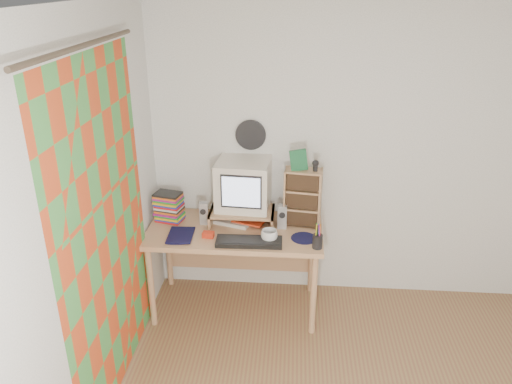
% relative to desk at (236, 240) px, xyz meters
% --- Properties ---
extents(ceiling, '(3.50, 3.50, 0.00)m').
position_rel_desk_xyz_m(ceiling, '(1.03, -1.44, 1.88)').
color(ceiling, white).
rests_on(ceiling, back_wall).
extents(back_wall, '(3.50, 0.00, 3.50)m').
position_rel_desk_xyz_m(back_wall, '(1.03, 0.31, 0.63)').
color(back_wall, white).
rests_on(back_wall, floor).
extents(left_wall, '(0.00, 3.50, 3.50)m').
position_rel_desk_xyz_m(left_wall, '(-0.72, -1.44, 0.63)').
color(left_wall, white).
rests_on(left_wall, floor).
extents(curtain, '(0.00, 2.20, 2.20)m').
position_rel_desk_xyz_m(curtain, '(-0.68, -0.96, 0.53)').
color(curtain, '#CF461D').
rests_on(curtain, left_wall).
extents(wall_disc, '(0.25, 0.02, 0.25)m').
position_rel_desk_xyz_m(wall_disc, '(0.10, 0.29, 0.81)').
color(wall_disc, black).
rests_on(wall_disc, back_wall).
extents(desk, '(1.40, 0.70, 0.75)m').
position_rel_desk_xyz_m(desk, '(0.00, 0.00, 0.00)').
color(desk, tan).
rests_on(desk, floor).
extents(monitor_riser, '(0.52, 0.30, 0.12)m').
position_rel_desk_xyz_m(monitor_riser, '(0.05, 0.04, 0.23)').
color(monitor_riser, tan).
rests_on(monitor_riser, desk).
extents(crt_monitor, '(0.44, 0.44, 0.39)m').
position_rel_desk_xyz_m(crt_monitor, '(0.06, 0.09, 0.45)').
color(crt_monitor, silver).
rests_on(crt_monitor, monitor_riser).
extents(speaker_left, '(0.08, 0.08, 0.19)m').
position_rel_desk_xyz_m(speaker_left, '(-0.26, 0.02, 0.23)').
color(speaker_left, '#9F9FA4').
rests_on(speaker_left, desk).
extents(speaker_right, '(0.07, 0.07, 0.20)m').
position_rel_desk_xyz_m(speaker_right, '(0.38, -0.01, 0.23)').
color(speaker_right, '#9F9FA4').
rests_on(speaker_right, desk).
extents(keyboard, '(0.51, 0.18, 0.03)m').
position_rel_desk_xyz_m(keyboard, '(0.14, -0.30, 0.15)').
color(keyboard, black).
rests_on(keyboard, desk).
extents(dvd_stack, '(0.24, 0.19, 0.30)m').
position_rel_desk_xyz_m(dvd_stack, '(-0.56, 0.04, 0.28)').
color(dvd_stack, brown).
rests_on(dvd_stack, desk).
extents(cd_rack, '(0.31, 0.19, 0.48)m').
position_rel_desk_xyz_m(cd_rack, '(0.54, 0.05, 0.37)').
color(cd_rack, tan).
rests_on(cd_rack, desk).
extents(mug, '(0.14, 0.14, 0.10)m').
position_rel_desk_xyz_m(mug, '(0.29, -0.26, 0.18)').
color(mug, white).
rests_on(mug, desk).
extents(diary, '(0.24, 0.19, 0.05)m').
position_rel_desk_xyz_m(diary, '(-0.50, -0.23, 0.16)').
color(diary, black).
rests_on(diary, desk).
extents(mousepad, '(0.24, 0.24, 0.00)m').
position_rel_desk_xyz_m(mousepad, '(0.55, -0.18, 0.14)').
color(mousepad, '#0F1034').
rests_on(mousepad, desk).
extents(pen_cup, '(0.09, 0.09, 0.15)m').
position_rel_desk_xyz_m(pen_cup, '(0.65, -0.32, 0.21)').
color(pen_cup, black).
rests_on(pen_cup, desk).
extents(papers, '(0.34, 0.30, 0.04)m').
position_rel_desk_xyz_m(papers, '(0.03, 0.06, 0.15)').
color(papers, silver).
rests_on(papers, desk).
extents(red_box, '(0.09, 0.06, 0.04)m').
position_rel_desk_xyz_m(red_box, '(-0.19, -0.22, 0.16)').
color(red_box, red).
rests_on(red_box, desk).
extents(game_box, '(0.13, 0.04, 0.17)m').
position_rel_desk_xyz_m(game_box, '(0.49, 0.04, 0.70)').
color(game_box, '#1B6036').
rests_on(game_box, cd_rack).
extents(webcam, '(0.06, 0.06, 0.09)m').
position_rel_desk_xyz_m(webcam, '(0.62, 0.03, 0.66)').
color(webcam, black).
rests_on(webcam, cd_rack).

